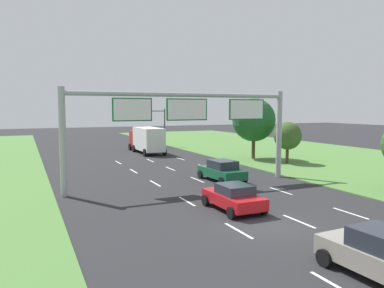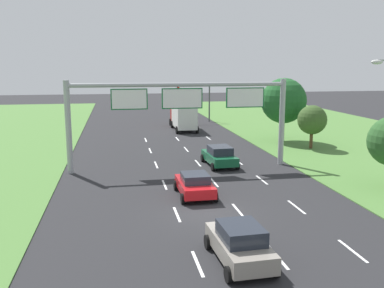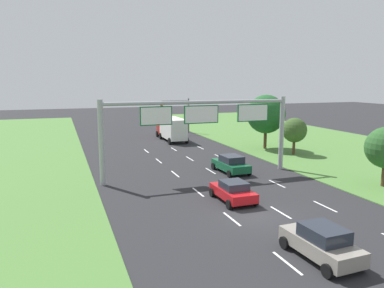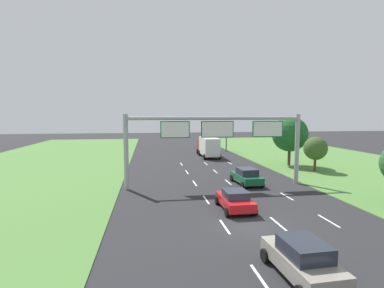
% 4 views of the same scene
% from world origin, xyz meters
% --- Properties ---
extents(ground_plane, '(200.00, 200.00, 0.00)m').
position_xyz_m(ground_plane, '(0.00, 0.00, 0.00)').
color(ground_plane, '#262628').
extents(lane_dashes_inner_left, '(0.14, 44.40, 0.01)m').
position_xyz_m(lane_dashes_inner_left, '(-1.75, 3.00, 0.00)').
color(lane_dashes_inner_left, white).
rests_on(lane_dashes_inner_left, ground_plane).
extents(lane_dashes_inner_right, '(0.14, 44.40, 0.01)m').
position_xyz_m(lane_dashes_inner_right, '(1.75, 3.00, 0.00)').
color(lane_dashes_inner_right, white).
rests_on(lane_dashes_inner_right, ground_plane).
extents(lane_dashes_slip, '(0.14, 44.40, 0.01)m').
position_xyz_m(lane_dashes_slip, '(5.25, 3.00, 0.00)').
color(lane_dashes_slip, white).
rests_on(lane_dashes_slip, ground_plane).
extents(car_near_red, '(2.39, 4.46, 1.62)m').
position_xyz_m(car_near_red, '(3.31, 10.82, 0.82)').
color(car_near_red, '#145633').
rests_on(car_near_red, ground_plane).
extents(car_lead_silver, '(2.23, 4.02, 1.47)m').
position_xyz_m(car_lead_silver, '(-0.17, 3.14, 0.75)').
color(car_lead_silver, red).
rests_on(car_lead_silver, ground_plane).
extents(car_mid_lane, '(2.28, 4.28, 1.68)m').
position_xyz_m(car_mid_lane, '(-0.01, -6.19, 0.84)').
color(car_mid_lane, gray).
rests_on(car_mid_lane, ground_plane).
extents(box_truck, '(2.75, 8.42, 3.24)m').
position_xyz_m(box_truck, '(3.48, 30.92, 1.75)').
color(box_truck, '#B21E19').
rests_on(box_truck, ground_plane).
extents(sign_gantry, '(17.24, 0.44, 7.00)m').
position_xyz_m(sign_gantry, '(0.20, 10.44, 4.95)').
color(sign_gantry, '#9EA0A5').
rests_on(sign_gantry, ground_plane).
extents(traffic_light_mast, '(4.76, 0.49, 5.60)m').
position_xyz_m(traffic_light_mast, '(6.42, 37.51, 3.87)').
color(traffic_light_mast, '#47494F').
rests_on(traffic_light_mast, ground_plane).
extents(roadside_tree_mid, '(2.82, 2.82, 4.28)m').
position_xyz_m(roadside_tree_mid, '(13.79, 16.09, 2.85)').
color(roadside_tree_mid, '#513823').
rests_on(roadside_tree_mid, ground_plane).
extents(roadside_tree_far, '(4.77, 4.77, 6.75)m').
position_xyz_m(roadside_tree_far, '(12.60, 20.46, 4.36)').
color(roadside_tree_far, '#513823').
rests_on(roadside_tree_far, ground_plane).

